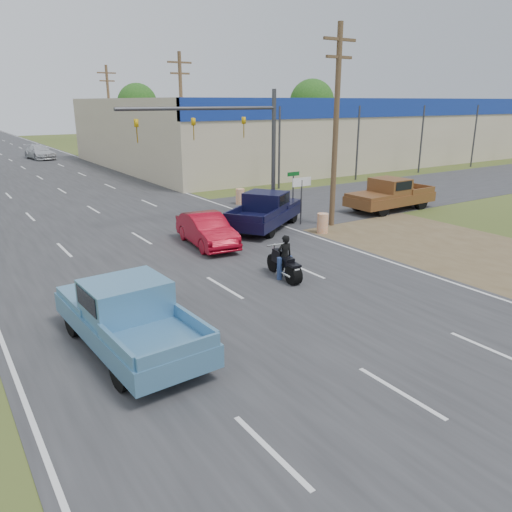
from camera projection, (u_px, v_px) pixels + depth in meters
ground at (400, 393)px, 11.35m from camera, size 200.00×200.00×0.00m
main_road at (40, 178)px, 43.21m from camera, size 15.00×180.00×0.02m
cross_road at (127, 230)px, 25.68m from camera, size 120.00×10.00×0.02m
dirt_verge at (394, 233)px, 25.10m from camera, size 8.00×18.00×0.01m
big_box_store at (323, 128)px, 59.01m from camera, size 50.00×28.10×6.60m
utility_pole_1 at (336, 123)px, 25.12m from camera, size 2.00×0.28×10.00m
utility_pole_2 at (182, 115)px, 39.46m from camera, size 2.00×0.28×10.00m
utility_pole_3 at (110, 111)px, 53.80m from camera, size 2.00×0.28×10.00m
tree_3 at (312, 102)px, 94.22m from camera, size 8.40×8.40×10.40m
tree_5 at (137, 103)px, 101.06m from camera, size 7.98×7.98×9.88m
barrel_0 at (323, 223)px, 24.97m from camera, size 0.56×0.56×1.00m
barrel_1 at (240, 197)px, 31.95m from camera, size 0.56×0.56×1.00m
lane_sign at (302, 190)px, 26.25m from camera, size 1.20×0.08×2.52m
street_name_sign at (293, 190)px, 27.85m from camera, size 0.80×0.08×2.61m
signal_mast at (233, 132)px, 26.53m from camera, size 9.12×0.40×7.00m
red_convertible at (207, 230)px, 22.71m from camera, size 2.03×4.56×1.46m
motorcycle at (285, 266)px, 18.44m from camera, size 0.73×2.29×1.16m
rider at (285, 259)px, 18.41m from camera, size 0.62×0.44×1.59m
blue_pickup at (127, 314)px, 13.19m from camera, size 2.53×5.86×1.91m
navy_pickup at (266, 210)px, 25.90m from camera, size 5.94×4.97×1.89m
brown_pickup at (389, 194)px, 30.07m from camera, size 5.89×2.40×1.93m
distant_car_silver at (40, 152)px, 56.82m from camera, size 2.86×5.66×1.58m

